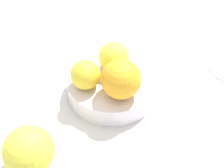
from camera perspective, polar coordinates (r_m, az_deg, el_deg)
The scene contains 6 objects.
ground_plane at distance 65.52cm, azimuth 0.00°, elevation -2.27°, with size 110.00×110.00×2.00cm, color silver.
fruit_bowl at distance 63.34cm, azimuth 0.00°, elevation -0.36°, with size 19.16×19.16×4.34cm.
orange_in_bowl_0 at distance 61.86cm, azimuth 0.42°, elevation 5.21°, with size 6.49×6.49×6.49cm, color yellow.
orange_in_bowl_1 at distance 55.81cm, azimuth 1.78°, elevation 0.96°, with size 7.85×7.85×7.85cm, color #F9A823.
orange_in_bowl_2 at distance 58.29cm, azimuth -5.13°, elevation 1.80°, with size 6.01×6.01×6.01cm, color yellow.
orange_loose_0 at distance 52.10cm, azimuth -15.79°, elevation -12.34°, with size 8.64×8.64×8.64cm, color yellow.
Camera 1 is at (-44.14, 10.06, 46.37)cm, focal length 47.27 mm.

